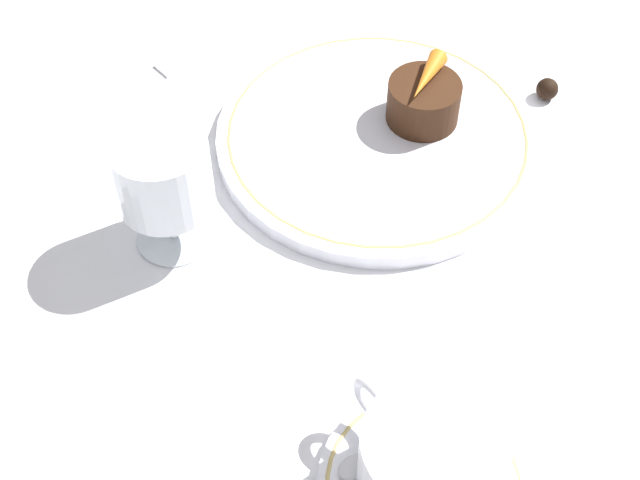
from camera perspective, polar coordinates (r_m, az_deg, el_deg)
ground_plane at (r=0.74m, az=1.63°, el=4.17°), size 3.00×3.00×0.00m
dinner_plate at (r=0.76m, az=3.65°, el=6.60°), size 0.27×0.27×0.01m
coffee_cup at (r=0.55m, az=7.08°, el=-13.91°), size 0.11×0.09×0.06m
spoon at (r=0.59m, az=4.34°, el=-12.59°), size 0.02×0.11×0.00m
wine_glass at (r=0.66m, az=-10.02°, el=3.88°), size 0.07×0.07×0.10m
fork at (r=0.88m, az=-6.23°, el=12.73°), size 0.02×0.19×0.01m
dessert_cake at (r=0.76m, az=6.69°, el=8.75°), size 0.06×0.06×0.04m
carrot_garnish at (r=0.75m, az=6.87°, el=10.28°), size 0.04×0.06×0.02m
chocolate_truffle at (r=0.83m, az=14.34°, el=9.35°), size 0.02×0.02×0.02m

